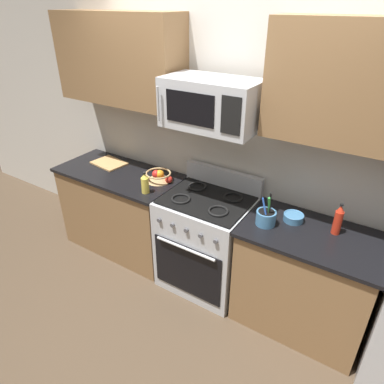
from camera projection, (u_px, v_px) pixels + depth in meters
The scene contains 15 objects.
ground_plane at pixel (164, 328), 2.92m from camera, with size 16.00×16.00×0.00m, color #473828.
wall_back at pixel (230, 144), 3.08m from camera, with size 8.00×0.10×2.60m, color beige.
counter_left at pixel (123, 210), 3.69m from camera, with size 1.29×0.64×0.91m.
range_oven at pixel (206, 241), 3.20m from camera, with size 0.76×0.68×1.09m.
counter_right at pixel (303, 280), 2.78m from camera, with size 1.03×0.64×0.91m.
microwave at pixel (211, 104), 2.60m from camera, with size 0.74×0.44×0.37m.
upper_cabinets_left at pixel (119, 59), 3.09m from camera, with size 1.28×0.34×0.77m.
upper_cabinets_right at pixel (350, 84), 2.17m from camera, with size 1.02×0.34×0.77m.
utensil_crock at pixel (266, 217), 2.64m from camera, with size 0.15×0.15×0.29m.
fruit_basket at pixel (158, 176), 3.28m from camera, with size 0.24×0.24×0.11m.
apple_loose at pixel (169, 179), 3.25m from camera, with size 0.07×0.07×0.07m, color red.
cutting_board at pixel (109, 163), 3.64m from camera, with size 0.34×0.25×0.02m, color tan.
bottle_oil at pixel (145, 183), 3.06m from camera, with size 0.07×0.07×0.20m.
bottle_hot_sauce at pixel (338, 220), 2.51m from camera, with size 0.06×0.06×0.25m.
prep_bowl at pixel (294, 217), 2.69m from camera, with size 0.16×0.16×0.06m.
Camera 1 is at (1.28, -1.55, 2.42)m, focal length 32.40 mm.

